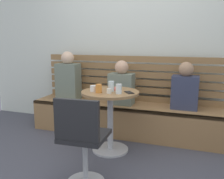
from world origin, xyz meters
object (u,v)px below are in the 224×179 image
Objects in this scene: booth_bench at (124,119)px; cup_espresso_small at (109,91)px; cup_glass_tall at (111,86)px; cup_ceramic_white at (94,89)px; cup_tumbler_orange at (99,88)px; plate_small at (115,89)px; person_child_middle at (122,85)px; phone_on_table at (129,92)px; cafe_table at (110,110)px; person_adult at (68,78)px; cup_water_clear at (119,89)px; person_child_left at (185,88)px; white_chair at (82,139)px.

cup_espresso_small is at bearing -87.65° from booth_bench.
cup_glass_tall is 0.21m from cup_ceramic_white.
plate_small is (0.11, 0.26, -0.04)m from cup_tumbler_orange.
phone_on_table is (0.28, -0.60, 0.03)m from person_child_middle.
plate_small is (0.05, -0.45, 0.03)m from person_child_middle.
cafe_table is 1.02× the size of person_adult.
plate_small is 0.27m from phone_on_table.
cup_espresso_small reaches higher than phone_on_table.
cup_glass_tall is 0.23m from phone_on_table.
cup_glass_tall reaches higher than plate_small.
cup_water_clear reaches higher than cup_ceramic_white.
plate_small is at bearing 118.15° from cup_water_clear.
cup_tumbler_orange reaches higher than plate_small.
cup_glass_tall reaches higher than cafe_table.
phone_on_table is (0.10, 0.08, -0.05)m from cup_water_clear.
booth_bench is 3.65× the size of cafe_table.
person_adult reaches higher than cup_espresso_small.
cup_ceramic_white is (-0.99, -0.71, 0.06)m from person_child_left.
cup_water_clear is at bearing -61.85° from plate_small.
phone_on_table is at bearing 18.04° from cup_tumbler_orange.
phone_on_table is (1.13, -0.63, -0.02)m from person_adult.
plate_small is (-0.80, -0.49, 0.03)m from person_child_left.
phone_on_table is (-0.58, -0.64, 0.03)m from person_child_left.
cup_espresso_small is at bearing 170.79° from phone_on_table.
plate_small is (-0.00, 0.14, -0.05)m from cup_glass_tall.
person_child_left is at bearing 2.76° from person_child_middle.
person_child_middle reaches higher than white_chair.
cup_tumbler_orange is (0.80, -0.74, 0.03)m from person_adult.
person_child_left reaches higher than cup_tumbler_orange.
cup_tumbler_orange is (-0.10, -0.12, 0.27)m from cafe_table.
booth_bench is 0.91m from cup_water_clear.
cup_ceramic_white is at bearing 176.18° from cup_water_clear.
person_child_left is 5.62× the size of cup_water_clear.
cafe_table is 0.27m from plate_small.
cup_water_clear is at bearing -34.69° from person_adult.
person_child_left is 1.09m from cup_espresso_small.
phone_on_table is (0.21, 0.80, 0.28)m from white_chair.
person_adult is 1.09m from cup_tumbler_orange.
booth_bench is 0.92m from cup_tumbler_orange.
person_child_left is 1.02m from cup_glass_tall.
cup_tumbler_orange is at bearing -129.78° from cafe_table.
plate_small is (0.91, -0.48, -0.02)m from person_adult.
white_chair is 0.89m from cup_glass_tall.
person_child_middle is (-0.04, -0.01, 0.49)m from booth_bench.
cup_espresso_small reaches higher than cafe_table.
person_child_middle is at bearing 95.88° from cup_espresso_small.
person_child_left is (0.81, 0.63, 0.19)m from cafe_table.
cup_tumbler_orange is at bearing -42.62° from person_adult.
person_child_middle reaches higher than plate_small.
cup_water_clear is 0.32m from cup_ceramic_white.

